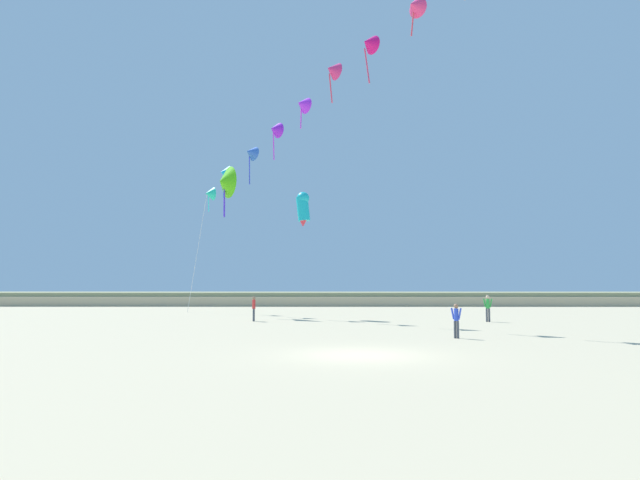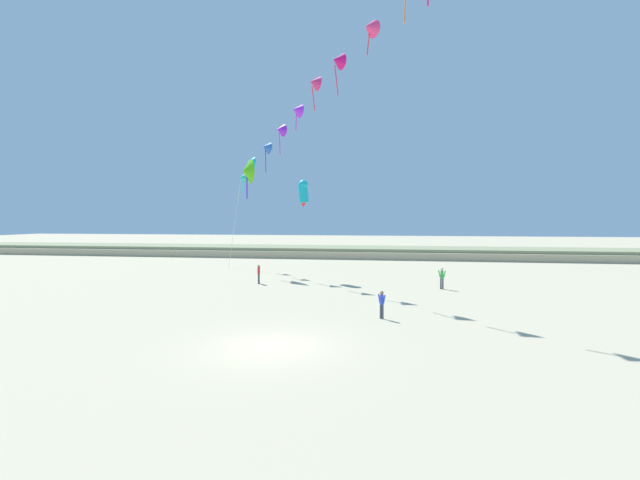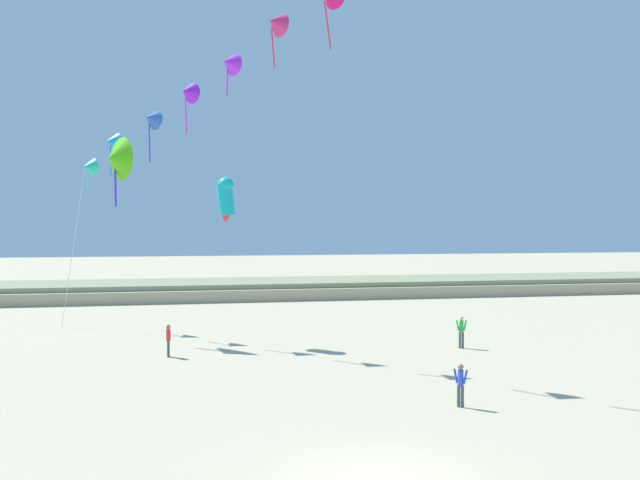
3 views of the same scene
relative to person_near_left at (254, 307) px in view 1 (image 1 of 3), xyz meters
The scene contains 8 objects.
ground_plane 17.52m from the person_near_left, 71.35° to the right, with size 240.00×240.00×0.00m, color #C1B28E.
dune_ridge 26.91m from the person_near_left, 78.00° to the left, with size 120.00×9.27×1.37m.
person_near_left is the anchor object (origin of this frame).
person_near_right 14.83m from the person_near_left, 47.05° to the right, with size 0.44×0.39×1.49m.
person_mid_center 14.46m from the person_near_left, ahead, with size 0.57×0.22×1.62m.
kite_banner_string 16.19m from the person_near_left, 23.67° to the right, with size 24.60×28.71×22.23m.
large_kite_mid_trail 11.26m from the person_near_left, 116.20° to the left, with size 2.04×2.42×3.85m.
large_kite_high_solo 8.45m from the person_near_left, 54.78° to the left, with size 1.28×1.18×2.47m.
Camera 1 is at (-1.25, -19.13, 2.40)m, focal length 32.00 mm.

